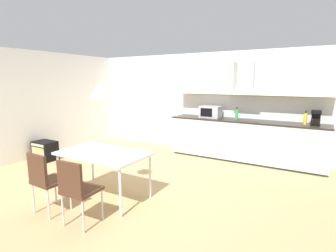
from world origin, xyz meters
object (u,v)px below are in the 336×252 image
at_px(bottle_yellow, 305,119).
at_px(bottle_green, 237,114).
at_px(guitar_amp, 45,151).
at_px(microwave, 211,112).
at_px(chair_near_left, 45,177).
at_px(pendant_lamp, 101,90).
at_px(dining_table, 103,155).
at_px(coffee_maker, 316,118).
at_px(chair_near_right, 77,186).

bearing_deg(bottle_yellow, bottle_green, -178.44).
bearing_deg(guitar_amp, microwave, 36.29).
bearing_deg(chair_near_left, pendant_lamp, 68.58).
xyz_separation_m(dining_table, chair_near_left, (-0.31, -0.79, -0.15)).
relative_size(coffee_maker, bottle_green, 1.02).
bearing_deg(dining_table, pendant_lamp, 90.00).
bearing_deg(guitar_amp, bottle_green, 30.81).
bearing_deg(pendant_lamp, guitar_amp, 163.66).
bearing_deg(chair_near_right, guitar_amp, 151.93).
height_order(coffee_maker, chair_near_left, coffee_maker).
xyz_separation_m(dining_table, pendant_lamp, (0.00, 0.00, 1.00)).
height_order(bottle_green, bottle_yellow, bottle_green).
xyz_separation_m(chair_near_right, pendant_lamp, (-0.31, 0.79, 1.15)).
bearing_deg(microwave, chair_near_right, -93.32).
distance_m(coffee_maker, guitar_amp, 5.89).
relative_size(coffee_maker, chair_near_right, 0.34).
bearing_deg(bottle_yellow, pendant_lamp, -130.05).
height_order(microwave, bottle_green, bottle_green).
relative_size(microwave, chair_near_right, 0.55).
bearing_deg(bottle_green, bottle_yellow, 1.56).
bearing_deg(bottle_yellow, chair_near_right, -120.39).
xyz_separation_m(chair_near_right, guitar_amp, (-2.91, 1.55, -0.31)).
bearing_deg(bottle_green, coffee_maker, 2.63).
height_order(coffee_maker, bottle_yellow, coffee_maker).
bearing_deg(guitar_amp, pendant_lamp, -16.34).
relative_size(guitar_amp, pendant_lamp, 1.62).
bearing_deg(guitar_amp, bottle_yellow, 23.94).
bearing_deg(dining_table, bottle_green, 68.55).
distance_m(microwave, coffee_maker, 2.21).
distance_m(coffee_maker, bottle_green, 1.57).
distance_m(bottle_green, dining_table, 3.26).
height_order(microwave, guitar_amp, microwave).
relative_size(chair_near_right, guitar_amp, 1.67).
relative_size(bottle_green, bottle_yellow, 1.03).
bearing_deg(pendant_lamp, bottle_yellow, 49.95).
xyz_separation_m(coffee_maker, guitar_amp, (-5.34, -2.33, -0.87)).
relative_size(chair_near_right, pendant_lamp, 2.72).
xyz_separation_m(chair_near_left, guitar_amp, (-2.28, 1.55, -0.31)).
relative_size(bottle_green, chair_near_left, 0.34).
bearing_deg(chair_near_left, coffee_maker, 51.72).
xyz_separation_m(microwave, pendant_lamp, (-0.54, -3.06, 0.60)).
bearing_deg(coffee_maker, chair_near_left, -128.28).
height_order(dining_table, pendant_lamp, pendant_lamp).
bearing_deg(bottle_yellow, chair_near_left, -126.81).
bearing_deg(pendant_lamp, chair_near_left, -111.42).
bearing_deg(coffee_maker, microwave, -179.32).
bearing_deg(bottle_yellow, microwave, 179.78).
bearing_deg(dining_table, microwave, 80.06).
height_order(bottle_yellow, dining_table, bottle_yellow).
bearing_deg(guitar_amp, chair_near_right, -28.07).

